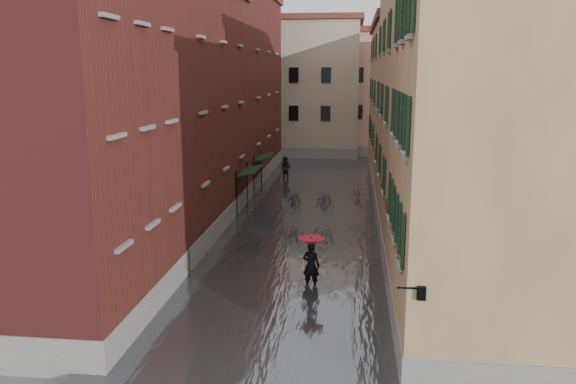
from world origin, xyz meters
The scene contains 16 objects.
ground centered at (0.00, 0.00, 0.00)m, with size 120.00×120.00×0.00m, color #535356.
floodwater centered at (0.00, 13.00, 0.10)m, with size 10.00×60.00×0.20m, color #505659.
building_left_near centered at (-7.00, -2.00, 6.50)m, with size 6.00×8.00×13.00m, color maroon.
building_left_mid centered at (-7.00, 9.00, 6.25)m, with size 6.00×14.00×12.50m, color #59211C.
building_left_far centered at (-7.00, 24.00, 7.00)m, with size 6.00×16.00×14.00m, color maroon.
building_right_near centered at (7.00, -2.00, 5.75)m, with size 6.00×8.00×11.50m, color #98724E.
building_right_mid centered at (7.00, 9.00, 6.50)m, with size 6.00×14.00×13.00m, color #A28362.
building_right_far centered at (7.00, 24.00, 5.75)m, with size 6.00×16.00×11.50m, color #98724E.
building_end_cream centered at (-3.00, 38.00, 6.50)m, with size 12.00×9.00×13.00m, color #C0B898.
building_end_pink centered at (6.00, 40.00, 6.00)m, with size 10.00×9.00×12.00m, color #CEA590.
awning_near centered at (-3.48, 13.11, 2.47)m, with size 1.09×3.33×2.80m.
awning_far centered at (-3.48, 18.65, 2.47)m, with size 1.09×3.23×2.80m.
wall_lantern centered at (4.33, -6.00, 3.01)m, with size 0.71×0.22×0.35m.
window_planters centered at (4.12, 0.51, 3.51)m, with size 0.59×10.87×0.84m.
pedestrian_main centered at (1.09, 1.37, 1.28)m, with size 1.06×1.06×2.06m.
pedestrian_far centered at (-2.56, 23.51, 0.94)m, with size 0.91×0.71×1.87m, color black.
Camera 1 is at (2.58, -19.30, 8.34)m, focal length 35.00 mm.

